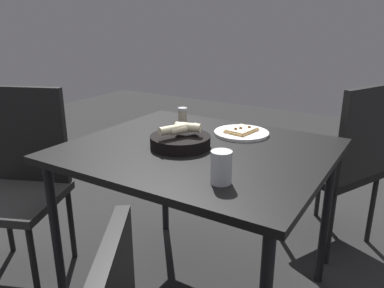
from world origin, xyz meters
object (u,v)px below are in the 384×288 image
at_px(dining_table, 198,161).
at_px(pizza_plate, 241,132).
at_px(chair_far, 344,158).
at_px(chair_spare, 20,173).
at_px(pepper_shaker, 183,117).
at_px(bread_basket, 181,140).
at_px(beer_glass, 221,169).

height_order(dining_table, pizza_plate, pizza_plate).
xyz_separation_m(chair_far, chair_spare, (-1.07, 1.35, -0.00)).
distance_m(dining_table, chair_far, 0.94).
distance_m(dining_table, pepper_shaker, 0.40).
bearing_deg(chair_far, bread_basket, 147.15).
relative_size(dining_table, pepper_shaker, 12.68).
height_order(beer_glass, pepper_shaker, beer_glass).
relative_size(dining_table, bread_basket, 4.16).
bearing_deg(pizza_plate, beer_glass, -162.22).
bearing_deg(pizza_plate, pepper_shaker, 87.55).
height_order(pizza_plate, bread_basket, bread_basket).
height_order(dining_table, pepper_shaker, pepper_shaker).
xyz_separation_m(beer_glass, pepper_shaker, (0.56, 0.52, -0.01)).
height_order(pizza_plate, beer_glass, beer_glass).
height_order(bread_basket, chair_far, chair_far).
bearing_deg(beer_glass, pizza_plate, 17.78).
distance_m(bread_basket, chair_far, 1.02).
bearing_deg(dining_table, chair_far, -30.61).
height_order(pizza_plate, chair_far, chair_far).
bearing_deg(bread_basket, pepper_shaker, 31.85).
bearing_deg(bread_basket, dining_table, -61.32).
distance_m(dining_table, beer_glass, 0.40).
bearing_deg(chair_far, beer_glass, 168.71).
height_order(bread_basket, pepper_shaker, bread_basket).
height_order(beer_glass, chair_spare, chair_spare).
distance_m(pepper_shaker, chair_spare, 0.87).
bearing_deg(chair_spare, beer_glass, -90.12).
height_order(dining_table, bread_basket, bread_basket).
bearing_deg(bread_basket, beer_glass, -127.18).
xyz_separation_m(pizza_plate, chair_spare, (-0.55, 0.96, -0.23)).
distance_m(beer_glass, chair_far, 1.13).
bearing_deg(chair_far, chair_spare, 128.46).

